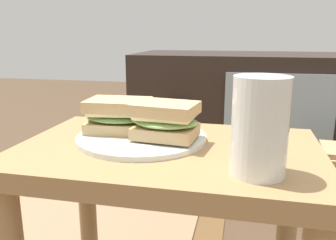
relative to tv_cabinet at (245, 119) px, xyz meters
name	(u,v)px	position (x,y,z in m)	size (l,w,h in m)	color
side_table	(168,191)	(-0.14, -0.95, 0.08)	(0.56, 0.36, 0.46)	#A37A4C
tv_cabinet	(245,119)	(0.00, 0.00, 0.00)	(0.96, 0.46, 0.58)	black
area_rug	(83,210)	(-0.59, -0.44, -0.29)	(1.08, 0.79, 0.01)	brown
plate	(142,137)	(-0.20, -0.92, 0.17)	(0.25, 0.25, 0.01)	silver
sandwich_front	(119,115)	(-0.25, -0.90, 0.21)	(0.14, 0.11, 0.07)	tan
sandwich_back	(166,120)	(-0.15, -0.94, 0.22)	(0.13, 0.11, 0.07)	tan
beer_glass	(260,129)	(0.02, -1.05, 0.24)	(0.08, 0.08, 0.15)	silver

